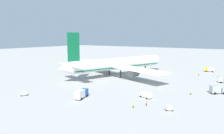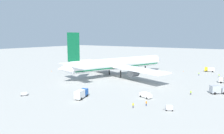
# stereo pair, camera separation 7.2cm
# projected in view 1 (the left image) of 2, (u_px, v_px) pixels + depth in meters

# --- Properties ---
(ground_plane) EXTENTS (600.00, 600.00, 0.00)m
(ground_plane) POSITION_uv_depth(u_px,v_px,m) (119.00, 75.00, 118.57)
(ground_plane) COLOR #9E9E99
(airliner) EXTENTS (67.20, 66.88, 23.00)m
(airliner) POSITION_uv_depth(u_px,v_px,m) (117.00, 64.00, 116.85)
(airliner) COLOR white
(airliner) RESTS_ON ground
(service_truck_0) EXTENTS (3.42, 5.75, 2.65)m
(service_truck_0) POSITION_uv_depth(u_px,v_px,m) (210.00, 69.00, 130.77)
(service_truck_0) COLOR yellow
(service_truck_0) RESTS_ON ground
(service_truck_2) EXTENTS (7.09, 3.84, 3.04)m
(service_truck_2) POSITION_uv_depth(u_px,v_px,m) (81.00, 94.00, 74.68)
(service_truck_2) COLOR #194CA5
(service_truck_2) RESTS_ON ground
(service_truck_3) EXTENTS (5.28, 5.78, 3.10)m
(service_truck_3) POSITION_uv_depth(u_px,v_px,m) (217.00, 89.00, 80.68)
(service_truck_3) COLOR #999EA5
(service_truck_3) RESTS_ON ground
(service_van) EXTENTS (3.42, 5.07, 1.97)m
(service_van) POSITION_uv_depth(u_px,v_px,m) (146.00, 95.00, 75.38)
(service_van) COLOR white
(service_van) RESTS_ON ground
(baggage_cart_0) EXTENTS (3.16, 2.42, 1.17)m
(baggage_cart_0) POSITION_uv_depth(u_px,v_px,m) (24.00, 94.00, 78.27)
(baggage_cart_0) COLOR gray
(baggage_cart_0) RESTS_ON ground
(baggage_cart_1) EXTENTS (2.30, 2.88, 1.54)m
(baggage_cart_1) POSITION_uv_depth(u_px,v_px,m) (169.00, 108.00, 62.51)
(baggage_cart_1) COLOR gray
(baggage_cart_1) RESTS_ON ground
(baggage_cart_2) EXTENTS (1.73, 3.44, 0.40)m
(baggage_cart_2) POSITION_uv_depth(u_px,v_px,m) (109.00, 65.00, 160.29)
(baggage_cart_2) COLOR gray
(baggage_cart_2) RESTS_ON ground
(ground_worker_0) EXTENTS (0.55, 0.55, 1.65)m
(ground_worker_0) POSITION_uv_depth(u_px,v_px,m) (133.00, 105.00, 64.57)
(ground_worker_0) COLOR #3F3F47
(ground_worker_0) RESTS_ON ground
(ground_worker_1) EXTENTS (0.51, 0.51, 1.66)m
(ground_worker_1) POSITION_uv_depth(u_px,v_px,m) (199.00, 74.00, 118.57)
(ground_worker_1) COLOR navy
(ground_worker_1) RESTS_ON ground
(ground_worker_2) EXTENTS (0.52, 0.52, 1.78)m
(ground_worker_2) POSITION_uv_depth(u_px,v_px,m) (219.00, 76.00, 112.69)
(ground_worker_2) COLOR navy
(ground_worker_2) RESTS_ON ground
(ground_worker_3) EXTENTS (0.43, 0.43, 1.67)m
(ground_worker_3) POSITION_uv_depth(u_px,v_px,m) (146.00, 103.00, 66.57)
(ground_worker_3) COLOR navy
(ground_worker_3) RESTS_ON ground
(ground_worker_4) EXTENTS (0.55, 0.55, 1.62)m
(ground_worker_4) POSITION_uv_depth(u_px,v_px,m) (191.00, 93.00, 79.25)
(ground_worker_4) COLOR #3F3F47
(ground_worker_4) RESTS_ON ground
(traffic_cone_0) EXTENTS (0.36, 0.36, 0.55)m
(traffic_cone_0) POSITION_uv_depth(u_px,v_px,m) (183.00, 71.00, 130.57)
(traffic_cone_0) COLOR orange
(traffic_cone_0) RESTS_ON ground
(traffic_cone_1) EXTENTS (0.36, 0.36, 0.55)m
(traffic_cone_1) POSITION_uv_depth(u_px,v_px,m) (52.00, 71.00, 131.63)
(traffic_cone_1) COLOR orange
(traffic_cone_1) RESTS_ON ground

